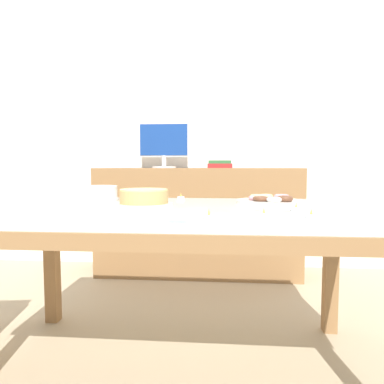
{
  "coord_description": "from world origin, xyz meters",
  "views": [
    {
      "loc": [
        0.19,
        -1.51,
        0.91
      ],
      "look_at": [
        0.05,
        0.09,
        0.79
      ],
      "focal_mm": 32.0,
      "sensor_mm": 36.0,
      "label": 1
    }
  ],
  "objects_px": {
    "tealight_near_front": "(311,216)",
    "tealight_centre": "(209,217)",
    "tealight_left_edge": "(181,198)",
    "tealight_near_cakes": "(296,209)",
    "tealight_right_edge": "(264,215)",
    "pastry_platter": "(271,200)",
    "plate_stack": "(97,194)",
    "book_stack": "(220,164)",
    "cake_chocolate_round": "(144,198)",
    "computer_monitor": "(164,145)"
  },
  "relations": [
    {
      "from": "pastry_platter",
      "to": "tealight_near_front",
      "type": "bearing_deg",
      "value": -82.76
    },
    {
      "from": "plate_stack",
      "to": "tealight_near_front",
      "type": "relative_size",
      "value": 5.25
    },
    {
      "from": "plate_stack",
      "to": "tealight_left_edge",
      "type": "relative_size",
      "value": 5.25
    },
    {
      "from": "book_stack",
      "to": "tealight_right_edge",
      "type": "xyz_separation_m",
      "value": [
        0.16,
        -1.65,
        -0.19
      ]
    },
    {
      "from": "book_stack",
      "to": "plate_stack",
      "type": "xyz_separation_m",
      "value": [
        -0.63,
        -1.16,
        -0.16
      ]
    },
    {
      "from": "plate_stack",
      "to": "tealight_left_edge",
      "type": "xyz_separation_m",
      "value": [
        0.42,
        0.14,
        -0.03
      ]
    },
    {
      "from": "tealight_right_edge",
      "to": "tealight_near_cakes",
      "type": "bearing_deg",
      "value": 50.27
    },
    {
      "from": "computer_monitor",
      "to": "pastry_platter",
      "type": "relative_size",
      "value": 1.27
    },
    {
      "from": "tealight_left_edge",
      "to": "tealight_near_front",
      "type": "distance_m",
      "value": 0.84
    },
    {
      "from": "cake_chocolate_round",
      "to": "tealight_right_edge",
      "type": "height_order",
      "value": "cake_chocolate_round"
    },
    {
      "from": "computer_monitor",
      "to": "cake_chocolate_round",
      "type": "height_order",
      "value": "computer_monitor"
    },
    {
      "from": "tealight_near_cakes",
      "to": "tealight_near_front",
      "type": "bearing_deg",
      "value": -88.08
    },
    {
      "from": "tealight_centre",
      "to": "tealight_near_cakes",
      "type": "bearing_deg",
      "value": 35.64
    },
    {
      "from": "book_stack",
      "to": "tealight_right_edge",
      "type": "distance_m",
      "value": 1.66
    },
    {
      "from": "book_stack",
      "to": "tealight_centre",
      "type": "xyz_separation_m",
      "value": [
        -0.03,
        -1.71,
        -0.19
      ]
    },
    {
      "from": "tealight_centre",
      "to": "cake_chocolate_round",
      "type": "bearing_deg",
      "value": 128.89
    },
    {
      "from": "book_stack",
      "to": "tealight_left_edge",
      "type": "height_order",
      "value": "book_stack"
    },
    {
      "from": "tealight_right_edge",
      "to": "tealight_left_edge",
      "type": "height_order",
      "value": "same"
    },
    {
      "from": "tealight_centre",
      "to": "tealight_left_edge",
      "type": "bearing_deg",
      "value": 104.27
    },
    {
      "from": "pastry_platter",
      "to": "tealight_left_edge",
      "type": "relative_size",
      "value": 8.34
    },
    {
      "from": "plate_stack",
      "to": "tealight_left_edge",
      "type": "height_order",
      "value": "plate_stack"
    },
    {
      "from": "plate_stack",
      "to": "computer_monitor",
      "type": "bearing_deg",
      "value": 82.14
    },
    {
      "from": "tealight_near_cakes",
      "to": "tealight_right_edge",
      "type": "height_order",
      "value": "same"
    },
    {
      "from": "book_stack",
      "to": "tealight_right_edge",
      "type": "relative_size",
      "value": 5.11
    },
    {
      "from": "tealight_near_front",
      "to": "computer_monitor",
      "type": "bearing_deg",
      "value": 115.3
    },
    {
      "from": "book_stack",
      "to": "cake_chocolate_round",
      "type": "distance_m",
      "value": 1.38
    },
    {
      "from": "pastry_platter",
      "to": "tealight_near_cakes",
      "type": "relative_size",
      "value": 8.34
    },
    {
      "from": "tealight_near_cakes",
      "to": "tealight_near_front",
      "type": "relative_size",
      "value": 1.0
    },
    {
      "from": "tealight_near_cakes",
      "to": "tealight_centre",
      "type": "distance_m",
      "value": 0.42
    },
    {
      "from": "book_stack",
      "to": "plate_stack",
      "type": "distance_m",
      "value": 1.33
    },
    {
      "from": "pastry_platter",
      "to": "tealight_near_cakes",
      "type": "distance_m",
      "value": 0.31
    },
    {
      "from": "pastry_platter",
      "to": "tealight_right_edge",
      "type": "xyz_separation_m",
      "value": [
        -0.09,
        -0.48,
        -0.0
      ]
    },
    {
      "from": "tealight_left_edge",
      "to": "tealight_centre",
      "type": "relative_size",
      "value": 1.0
    },
    {
      "from": "book_stack",
      "to": "tealight_near_front",
      "type": "distance_m",
      "value": 1.71
    },
    {
      "from": "cake_chocolate_round",
      "to": "plate_stack",
      "type": "height_order",
      "value": "plate_stack"
    },
    {
      "from": "plate_stack",
      "to": "tealight_right_edge",
      "type": "height_order",
      "value": "plate_stack"
    },
    {
      "from": "cake_chocolate_round",
      "to": "tealight_near_front",
      "type": "relative_size",
      "value": 6.61
    },
    {
      "from": "cake_chocolate_round",
      "to": "tealight_right_edge",
      "type": "xyz_separation_m",
      "value": [
        0.5,
        -0.32,
        -0.03
      ]
    },
    {
      "from": "pastry_platter",
      "to": "tealight_right_edge",
      "type": "relative_size",
      "value": 8.34
    },
    {
      "from": "book_stack",
      "to": "plate_stack",
      "type": "relative_size",
      "value": 0.97
    },
    {
      "from": "tealight_left_edge",
      "to": "pastry_platter",
      "type": "bearing_deg",
      "value": -17.13
    },
    {
      "from": "plate_stack",
      "to": "tealight_near_cakes",
      "type": "bearing_deg",
      "value": -17.88
    },
    {
      "from": "book_stack",
      "to": "pastry_platter",
      "type": "relative_size",
      "value": 0.61
    },
    {
      "from": "pastry_platter",
      "to": "tealight_centre",
      "type": "bearing_deg",
      "value": -117.62
    },
    {
      "from": "computer_monitor",
      "to": "tealight_centre",
      "type": "height_order",
      "value": "computer_monitor"
    },
    {
      "from": "cake_chocolate_round",
      "to": "plate_stack",
      "type": "bearing_deg",
      "value": 149.95
    },
    {
      "from": "tealight_near_front",
      "to": "tealight_centre",
      "type": "xyz_separation_m",
      "value": [
        -0.35,
        -0.04,
        0.0
      ]
    },
    {
      "from": "computer_monitor",
      "to": "pastry_platter",
      "type": "height_order",
      "value": "computer_monitor"
    },
    {
      "from": "plate_stack",
      "to": "pastry_platter",
      "type": "bearing_deg",
      "value": -0.13
    },
    {
      "from": "tealight_near_cakes",
      "to": "tealight_near_front",
      "type": "distance_m",
      "value": 0.21
    }
  ]
}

